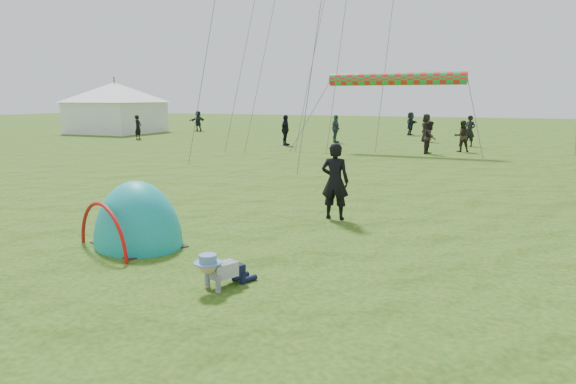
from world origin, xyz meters
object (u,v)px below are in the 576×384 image
at_px(standing_adult, 335,181).
at_px(crawling_toddler, 220,269).
at_px(popup_tent, 139,245).
at_px(event_marquee, 116,106).

bearing_deg(standing_adult, crawling_toddler, 84.51).
distance_m(crawling_toddler, popup_tent, 2.89).
xyz_separation_m(popup_tent, standing_adult, (2.73, 3.48, 0.87)).
xyz_separation_m(crawling_toddler, popup_tent, (-2.56, 1.30, -0.28)).
distance_m(crawling_toddler, standing_adult, 4.82).
relative_size(crawling_toddler, popup_tent, 0.30).
bearing_deg(crawling_toddler, standing_adult, 111.34).
height_order(popup_tent, event_marquee, event_marquee).
relative_size(popup_tent, event_marquee, 0.40).
distance_m(popup_tent, event_marquee, 32.97).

